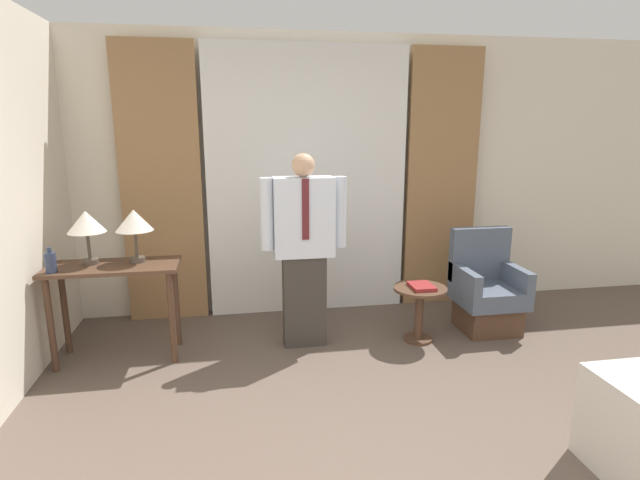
# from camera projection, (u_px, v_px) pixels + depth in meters

# --- Properties ---
(wall_back) EXTENTS (10.00, 0.06, 2.70)m
(wall_back) POSITION_uv_depth(u_px,v_px,m) (306.00, 176.00, 4.95)
(wall_back) COLOR silver
(wall_back) RESTS_ON ground_plane
(curtain_sheer_center) EXTENTS (1.94, 0.06, 2.58)m
(curtain_sheer_center) POSITION_uv_depth(u_px,v_px,m) (308.00, 183.00, 4.84)
(curtain_sheer_center) COLOR white
(curtain_sheer_center) RESTS_ON ground_plane
(curtain_drape_left) EXTENTS (0.73, 0.06, 2.58)m
(curtain_drape_left) POSITION_uv_depth(u_px,v_px,m) (161.00, 186.00, 4.61)
(curtain_drape_left) COLOR #997047
(curtain_drape_left) RESTS_ON ground_plane
(curtain_drape_right) EXTENTS (0.73, 0.06, 2.58)m
(curtain_drape_right) POSITION_uv_depth(u_px,v_px,m) (441.00, 180.00, 5.06)
(curtain_drape_right) COLOR #997047
(curtain_drape_right) RESTS_ON ground_plane
(desk) EXTENTS (1.00, 0.45, 0.78)m
(desk) POSITION_uv_depth(u_px,v_px,m) (114.00, 284.00, 3.92)
(desk) COLOR #4C3323
(desk) RESTS_ON ground_plane
(table_lamp_left) EXTENTS (0.29, 0.29, 0.42)m
(table_lamp_left) POSITION_uv_depth(u_px,v_px,m) (86.00, 224.00, 3.84)
(table_lamp_left) COLOR #4C4238
(table_lamp_left) RESTS_ON desk
(table_lamp_right) EXTENTS (0.29, 0.29, 0.42)m
(table_lamp_right) POSITION_uv_depth(u_px,v_px,m) (134.00, 222.00, 3.90)
(table_lamp_right) COLOR #4C4238
(table_lamp_right) RESTS_ON desk
(bottle_near_edge) EXTENTS (0.08, 0.08, 0.19)m
(bottle_near_edge) POSITION_uv_depth(u_px,v_px,m) (51.00, 262.00, 3.66)
(bottle_near_edge) COLOR #2D3851
(bottle_near_edge) RESTS_ON desk
(person) EXTENTS (0.71, 0.23, 1.62)m
(person) POSITION_uv_depth(u_px,v_px,m) (304.00, 245.00, 4.13)
(person) COLOR #38332D
(person) RESTS_ON ground_plane
(armchair) EXTENTS (0.57, 0.54, 0.92)m
(armchair) POSITION_uv_depth(u_px,v_px,m) (486.00, 293.00, 4.56)
(armchair) COLOR #4C3323
(armchair) RESTS_ON ground_plane
(side_table) EXTENTS (0.46, 0.46, 0.49)m
(side_table) POSITION_uv_depth(u_px,v_px,m) (420.00, 304.00, 4.30)
(side_table) COLOR #4C3323
(side_table) RESTS_ON ground_plane
(book) EXTENTS (0.19, 0.24, 0.03)m
(book) POSITION_uv_depth(u_px,v_px,m) (422.00, 286.00, 4.25)
(book) COLOR maroon
(book) RESTS_ON side_table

